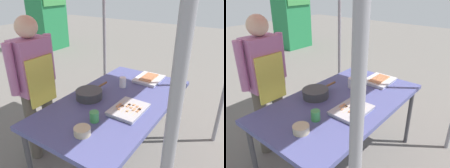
% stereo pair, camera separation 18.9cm
% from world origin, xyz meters
% --- Properties ---
extents(ground_plane, '(18.00, 18.00, 0.00)m').
position_xyz_m(ground_plane, '(0.00, 0.00, 0.00)').
color(ground_plane, '#66605B').
extents(stall_table, '(1.60, 0.90, 0.75)m').
position_xyz_m(stall_table, '(0.00, 0.00, 0.70)').
color(stall_table, '#4C518C').
rests_on(stall_table, ground).
extents(tray_grilled_sausages, '(0.33, 0.27, 0.05)m').
position_xyz_m(tray_grilled_sausages, '(0.59, -0.06, 0.77)').
color(tray_grilled_sausages, silver).
rests_on(tray_grilled_sausages, stall_table).
extents(tray_meat_skewers, '(0.34, 0.26, 0.04)m').
position_xyz_m(tray_meat_skewers, '(-0.11, -0.19, 0.77)').
color(tray_meat_skewers, '#ADADB2').
rests_on(tray_meat_skewers, stall_table).
extents(cooking_wok, '(0.41, 0.25, 0.08)m').
position_xyz_m(cooking_wok, '(-0.11, 0.23, 0.79)').
color(cooking_wok, '#38383A').
rests_on(cooking_wok, stall_table).
extents(condiment_bowl, '(0.12, 0.12, 0.06)m').
position_xyz_m(condiment_bowl, '(-0.57, -0.07, 0.78)').
color(condiment_bowl, '#BFB28C').
rests_on(condiment_bowl, stall_table).
extents(drink_cup_near_edge, '(0.07, 0.07, 0.11)m').
position_xyz_m(drink_cup_near_edge, '(0.28, 0.10, 0.80)').
color(drink_cup_near_edge, white).
rests_on(drink_cup_near_edge, stall_table).
extents(drink_cup_by_wok, '(0.07, 0.07, 0.08)m').
position_xyz_m(drink_cup_by_wok, '(-0.39, -0.04, 0.79)').
color(drink_cup_by_wok, '#3F994C').
rests_on(drink_cup_by_wok, stall_table).
extents(vendor_woman, '(0.52, 0.22, 1.49)m').
position_xyz_m(vendor_woman, '(-0.29, 0.77, 0.87)').
color(vendor_woman, '#595147').
rests_on(vendor_woman, ground).
extents(neighbor_stall_right, '(0.87, 0.72, 1.74)m').
position_xyz_m(neighbor_stall_right, '(2.84, 4.10, 0.87)').
color(neighbor_stall_right, '#237F47').
rests_on(neighbor_stall_right, ground).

